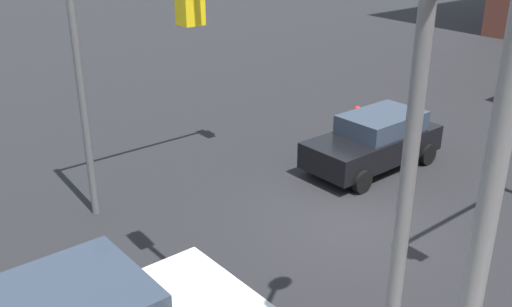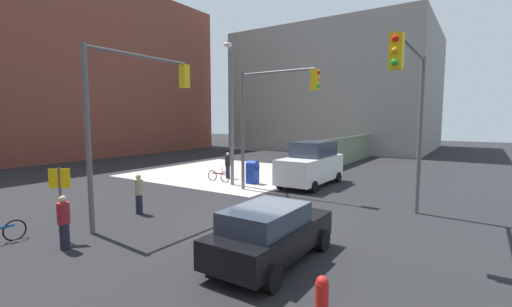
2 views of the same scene
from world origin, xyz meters
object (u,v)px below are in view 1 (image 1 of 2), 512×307
object	(u,v)px
street_lamp_corner	(486,183)
traffic_signal_ne_corner	(301,111)
fire_hydrant	(357,119)
hatchback_black	(375,140)
traffic_signal_se_corner	(156,18)

from	to	relation	value
street_lamp_corner	traffic_signal_ne_corner	bearing A→B (deg)	-97.88
fire_hydrant	traffic_signal_ne_corner	bearing A→B (deg)	36.25
traffic_signal_ne_corner	hatchback_black	xyz separation A→B (m)	(-7.62, -4.67, -3.73)
street_lamp_corner	hatchback_black	distance (m)	11.63
traffic_signal_se_corner	hatchback_black	size ratio (longest dim) A/B	1.49
fire_hydrant	traffic_signal_se_corner	bearing A→B (deg)	-2.32
fire_hydrant	hatchback_black	bearing A→B (deg)	50.81
traffic_signal_ne_corner	traffic_signal_se_corner	bearing A→B (deg)	-106.13
street_lamp_corner	hatchback_black	xyz separation A→B (m)	(-8.02, -7.50, -3.86)
traffic_signal_ne_corner	fire_hydrant	world-z (taller)	traffic_signal_ne_corner
traffic_signal_se_corner	fire_hydrant	bearing A→B (deg)	177.68
traffic_signal_se_corner	street_lamp_corner	world-z (taller)	street_lamp_corner
traffic_signal_se_corner	hatchback_black	xyz separation A→B (m)	(-5.52, 2.60, -3.79)
traffic_signal_se_corner	traffic_signal_ne_corner	world-z (taller)	same
traffic_signal_ne_corner	fire_hydrant	xyz separation A→B (m)	(-9.50, -6.97, -4.09)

